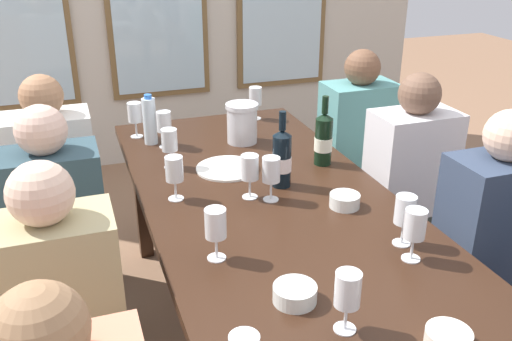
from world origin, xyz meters
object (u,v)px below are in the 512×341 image
white_plate_0 (227,168)px  wine_glass_2 (216,225)px  wine_glass_10 (415,226)px  seated_person_3 (408,193)px  wine_glass_0 (250,170)px  wine_glass_1 (169,142)px  dining_table (273,220)px  metal_pitcher (242,123)px  wine_glass_5 (272,171)px  tasting_bowl_0 (345,201)px  wine_bottle_0 (324,139)px  wine_glass_6 (348,291)px  seated_person_6 (64,333)px  tasting_bowl_1 (295,294)px  seated_person_2 (60,246)px  seated_person_7 (488,253)px  wine_glass_8 (174,170)px  wine_glass_4 (255,97)px  wine_bottle_1 (282,158)px  seated_person_0 (57,196)px  wine_glass_11 (405,211)px  wine_glass_9 (164,122)px  wine_glass_7 (135,114)px  tasting_bowl_2 (448,338)px  seated_person_1 (356,155)px

white_plate_0 → wine_glass_2: size_ratio=1.55×
wine_glass_10 → seated_person_3: bearing=56.3°
wine_glass_0 → wine_glass_1: size_ratio=1.00×
dining_table → metal_pitcher: bearing=82.5°
wine_glass_5 → tasting_bowl_0: bearing=-30.9°
wine_bottle_0 → wine_glass_0: wine_bottle_0 is taller
wine_glass_6 → seated_person_6: size_ratio=0.16×
tasting_bowl_1 → seated_person_2: (-0.63, 0.90, -0.24)m
metal_pitcher → seated_person_7: (0.70, -0.94, -0.31)m
wine_glass_2 → seated_person_3: bearing=27.5°
wine_glass_8 → seated_person_3: bearing=6.0°
white_plate_0 → metal_pitcher: bearing=61.2°
white_plate_0 → wine_glass_4: 0.69m
wine_glass_4 → wine_glass_10: bearing=-89.5°
metal_pitcher → wine_glass_5: 0.63m
tasting_bowl_0 → wine_bottle_1: bearing=122.0°
tasting_bowl_0 → wine_glass_8: size_ratio=0.65×
dining_table → wine_glass_10: wine_glass_10 is taller
wine_glass_6 → seated_person_0: bearing=115.1°
dining_table → wine_glass_6: size_ratio=12.45×
tasting_bowl_1 → wine_glass_10: 0.44m
wine_glass_8 → wine_glass_11: 0.85m
wine_glass_0 → wine_glass_11: (0.36, -0.49, 0.00)m
wine_glass_5 → wine_glass_6: bearing=-96.1°
wine_glass_5 → seated_person_3: (0.79, 0.24, -0.34)m
wine_bottle_1 → wine_glass_9: bearing=122.3°
wine_glass_1 → seated_person_0: seated_person_0 is taller
wine_glass_8 → seated_person_7: (1.13, -0.44, -0.34)m
wine_glass_4 → wine_glass_11: bearing=-88.5°
wine_glass_2 → wine_glass_7: size_ratio=1.00×
wine_glass_5 → seated_person_6: seated_person_6 is taller
tasting_bowl_0 → seated_person_2: 1.14m
seated_person_3 → seated_person_0: bearing=162.0°
wine_glass_9 → seated_person_6: size_ratio=0.16×
wine_glass_2 → seated_person_6: 0.59m
wine_bottle_0 → tasting_bowl_2: bearing=-99.8°
wine_glass_0 → metal_pitcher: bearing=75.0°
wine_bottle_1 → wine_glass_9: 0.67m
wine_glass_7 → seated_person_0: (-0.40, -0.10, -0.33)m
tasting_bowl_1 → seated_person_7: seated_person_7 is taller
wine_glass_1 → wine_glass_4: size_ratio=1.00×
wine_glass_11 → seated_person_1: bearing=67.6°
seated_person_0 → seated_person_7: (1.58, -1.07, 0.00)m
wine_glass_1 → wine_glass_8: bearing=-97.7°
tasting_bowl_1 → seated_person_1: size_ratio=0.11×
metal_pitcher → wine_glass_6: metal_pitcher is taller
wine_glass_0 → wine_glass_6: size_ratio=1.00×
wine_glass_8 → wine_glass_9: bearing=83.3°
dining_table → seated_person_6: bearing=-163.5°
wine_glass_4 → seated_person_6: (-1.05, -1.19, -0.34)m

